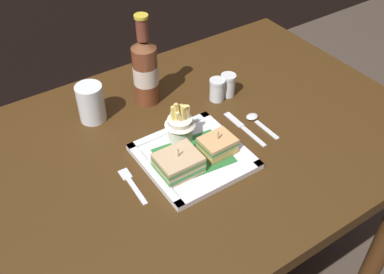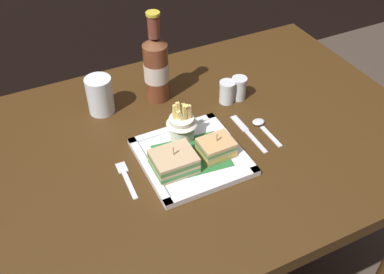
# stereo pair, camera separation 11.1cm
# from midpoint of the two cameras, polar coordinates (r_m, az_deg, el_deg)

# --- Properties ---
(dining_table) EXTENTS (1.25, 0.84, 0.76)m
(dining_table) POSITION_cam_midpoint_polar(r_m,az_deg,el_deg) (1.24, 2.62, -4.11)
(dining_table) COLOR #3E2710
(dining_table) RESTS_ON ground_plane
(square_plate) EXTENTS (0.25, 0.25, 0.02)m
(square_plate) POSITION_cam_midpoint_polar(r_m,az_deg,el_deg) (1.11, 2.82, -2.68)
(square_plate) COLOR white
(square_plate) RESTS_ON dining_table
(sandwich_half_left) EXTENTS (0.10, 0.09, 0.07)m
(sandwich_half_left) POSITION_cam_midpoint_polar(r_m,az_deg,el_deg) (1.06, 0.66, -3.31)
(sandwich_half_left) COLOR tan
(sandwich_half_left) RESTS_ON square_plate
(sandwich_half_right) EXTENTS (0.08, 0.07, 0.07)m
(sandwich_half_right) POSITION_cam_midpoint_polar(r_m,az_deg,el_deg) (1.10, 6.02, -1.50)
(sandwich_half_right) COLOR tan
(sandwich_half_right) RESTS_ON square_plate
(fries_cup) EXTENTS (0.08, 0.08, 0.11)m
(fries_cup) POSITION_cam_midpoint_polar(r_m,az_deg,el_deg) (1.13, 1.49, 1.63)
(fries_cup) COLOR silver
(fries_cup) RESTS_ON square_plate
(beer_bottle) EXTENTS (0.07, 0.07, 0.27)m
(beer_bottle) POSITION_cam_midpoint_polar(r_m,az_deg,el_deg) (1.25, -2.07, 8.88)
(beer_bottle) COLOR brown
(beer_bottle) RESTS_ON dining_table
(water_glass) EXTENTS (0.07, 0.07, 0.11)m
(water_glass) POSITION_cam_midpoint_polar(r_m,az_deg,el_deg) (1.25, -9.17, 4.92)
(water_glass) COLOR silver
(water_glass) RESTS_ON dining_table
(fork) EXTENTS (0.03, 0.13, 0.00)m
(fork) POSITION_cam_midpoint_polar(r_m,az_deg,el_deg) (1.07, -5.48, -5.33)
(fork) COLOR silver
(fork) RESTS_ON dining_table
(knife) EXTENTS (0.02, 0.16, 0.00)m
(knife) POSITION_cam_midpoint_polar(r_m,az_deg,el_deg) (1.20, 9.73, 0.52)
(knife) COLOR silver
(knife) RESTS_ON dining_table
(spoon) EXTENTS (0.03, 0.12, 0.01)m
(spoon) POSITION_cam_midpoint_polar(r_m,az_deg,el_deg) (1.23, 11.47, 1.36)
(spoon) COLOR silver
(spoon) RESTS_ON dining_table
(salt_shaker) EXTENTS (0.05, 0.05, 0.07)m
(salt_shaker) POSITION_cam_midpoint_polar(r_m,az_deg,el_deg) (1.29, 6.98, 5.49)
(salt_shaker) COLOR silver
(salt_shaker) RESTS_ON dining_table
(pepper_shaker) EXTENTS (0.04, 0.04, 0.07)m
(pepper_shaker) POSITION_cam_midpoint_polar(r_m,az_deg,el_deg) (1.31, 8.45, 5.95)
(pepper_shaker) COLOR silver
(pepper_shaker) RESTS_ON dining_table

